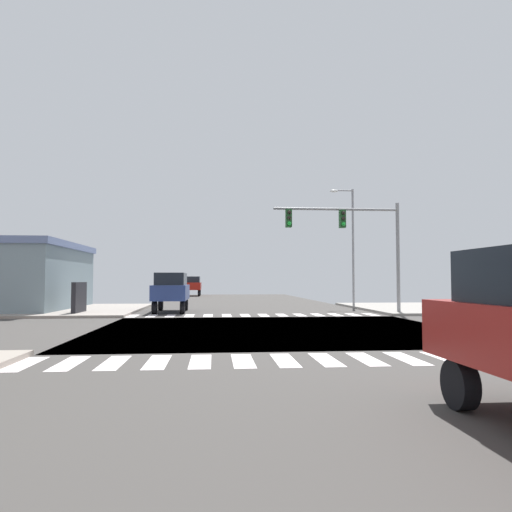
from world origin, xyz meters
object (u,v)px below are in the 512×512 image
object	(u,v)px
suv_farside_2	(171,289)
suv_crossing_3	(193,284)
traffic_signal_mast	(349,231)
street_lamp	(350,237)

from	to	relation	value
suv_farside_2	suv_crossing_3	distance (m)	29.55
traffic_signal_mast	street_lamp	size ratio (longest dim) A/B	0.84
traffic_signal_mast	street_lamp	bearing A→B (deg)	73.53
suv_farside_2	suv_crossing_3	bearing A→B (deg)	-90.00
street_lamp	suv_crossing_3	bearing A→B (deg)	117.20
traffic_signal_mast	suv_crossing_3	bearing A→B (deg)	107.45
street_lamp	suv_farside_2	xyz separation A→B (m)	(-12.51, -5.22, -3.71)
street_lamp	suv_crossing_3	distance (m)	27.61
street_lamp	suv_crossing_3	world-z (taller)	street_lamp
traffic_signal_mast	suv_crossing_3	size ratio (longest dim) A/B	1.57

